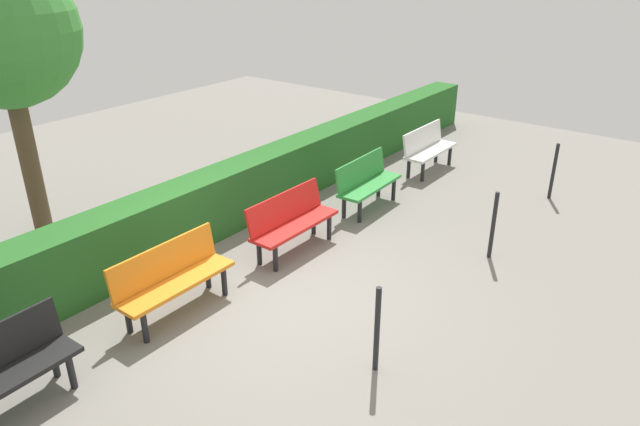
{
  "coord_description": "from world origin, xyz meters",
  "views": [
    {
      "loc": [
        4.71,
        4.35,
        4.06
      ],
      "look_at": [
        -1.34,
        -0.25,
        0.55
      ],
      "focal_mm": 32.67,
      "sensor_mm": 36.0,
      "label": 1
    }
  ],
  "objects": [
    {
      "name": "railing_post_far",
      "position": [
        0.48,
        1.86,
        0.5
      ],
      "size": [
        0.06,
        0.06,
        1.0
      ],
      "primitive_type": "cylinder",
      "color": "black",
      "rests_on": "ground_plane"
    },
    {
      "name": "bench_green",
      "position": [
        -2.94,
        -0.5,
        0.48
      ],
      "size": [
        1.43,
        0.5,
        0.86
      ],
      "rotation": [
        0.0,
        0.0,
        0.03
      ],
      "color": "#2D8C38",
      "rests_on": "ground_plane"
    },
    {
      "name": "railing_post_mid",
      "position": [
        -2.56,
        1.86,
        0.5
      ],
      "size": [
        0.06,
        0.06,
        1.0
      ],
      "primitive_type": "cylinder",
      "color": "black",
      "rests_on": "ground_plane"
    },
    {
      "name": "bench_red",
      "position": [
        -1.03,
        -0.53,
        0.48
      ],
      "size": [
        1.52,
        0.48,
        0.86
      ],
      "rotation": [
        0.0,
        0.0,
        -0.01
      ],
      "color": "red",
      "rests_on": "ground_plane"
    },
    {
      "name": "railing_post_near",
      "position": [
        -5.24,
        1.86,
        0.5
      ],
      "size": [
        0.06,
        0.06,
        1.0
      ],
      "primitive_type": "cylinder",
      "color": "black",
      "rests_on": "ground_plane"
    },
    {
      "name": "hedge_row",
      "position": [
        -0.93,
        -1.84,
        0.48
      ],
      "size": [
        15.39,
        0.59,
        0.96
      ],
      "primitive_type": "cube",
      "color": "#266023",
      "rests_on": "ground_plane"
    },
    {
      "name": "bench_white",
      "position": [
        -5.18,
        -0.53,
        0.48
      ],
      "size": [
        1.44,
        0.46,
        0.86
      ],
      "rotation": [
        0.0,
        0.0,
        -0.0
      ],
      "color": "white",
      "rests_on": "ground_plane"
    },
    {
      "name": "bench_orange",
      "position": [
        1.04,
        -0.65,
        0.48
      ],
      "size": [
        1.52,
        0.45,
        0.86
      ],
      "rotation": [
        0.0,
        0.0,
        0.0
      ],
      "color": "orange",
      "rests_on": "ground_plane"
    },
    {
      "name": "tree_near",
      "position": [
        0.83,
        -4.01,
        2.97
      ],
      "size": [
        2.09,
        2.09,
        4.05
      ],
      "color": "brown",
      "rests_on": "ground_plane"
    },
    {
      "name": "ground_plane",
      "position": [
        0.0,
        0.0,
        0.0
      ],
      "size": [
        19.39,
        19.39,
        0.0
      ],
      "primitive_type": "plane",
      "color": "gray"
    }
  ]
}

